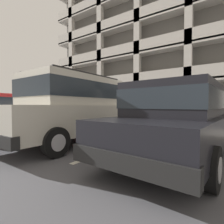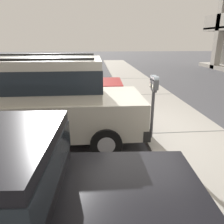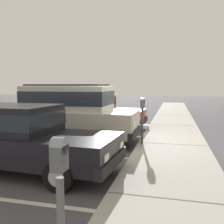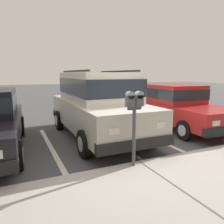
{
  "view_description": "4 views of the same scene",
  "coord_description": "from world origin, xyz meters",
  "px_view_note": "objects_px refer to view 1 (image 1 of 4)",
  "views": [
    {
      "loc": [
        4.01,
        -6.03,
        1.11
      ],
      "look_at": [
        0.36,
        -0.83,
        0.88
      ],
      "focal_mm": 28.0,
      "sensor_mm": 36.0,
      "label": 1
    },
    {
      "loc": [
        4.93,
        -1.0,
        2.37
      ],
      "look_at": [
        0.26,
        -0.6,
        0.8
      ],
      "focal_mm": 35.0,
      "sensor_mm": 36.0,
      "label": 2
    },
    {
      "loc": [
        8.08,
        1.3,
        2.0
      ],
      "look_at": [
        0.03,
        -0.69,
        1.11
      ],
      "focal_mm": 40.0,
      "sensor_mm": 36.0,
      "label": 3
    },
    {
      "loc": [
        2.33,
        3.93,
        1.92
      ],
      "look_at": [
        0.11,
        -0.91,
        1.0
      ],
      "focal_mm": 35.0,
      "sensor_mm": 36.0,
      "label": 4
    }
  ],
  "objects_px": {
    "parking_meter_near": "(125,103)",
    "dark_hatchback": "(178,119)",
    "red_sedan": "(23,113)",
    "silver_suv": "(76,107)",
    "parking_garage": "(199,44)"
  },
  "relations": [
    {
      "from": "red_sedan",
      "to": "dark_hatchback",
      "type": "distance_m",
      "value": 6.13
    },
    {
      "from": "red_sedan",
      "to": "dark_hatchback",
      "type": "xyz_separation_m",
      "value": [
        6.13,
        0.1,
        0.0
      ]
    },
    {
      "from": "silver_suv",
      "to": "dark_hatchback",
      "type": "distance_m",
      "value": 3.07
    },
    {
      "from": "dark_hatchback",
      "to": "parking_garage",
      "type": "xyz_separation_m",
      "value": [
        -2.16,
        16.55,
        6.71
      ]
    },
    {
      "from": "parking_meter_near",
      "to": "dark_hatchback",
      "type": "bearing_deg",
      "value": -41.8
    },
    {
      "from": "parking_garage",
      "to": "red_sedan",
      "type": "bearing_deg",
      "value": -103.4
    },
    {
      "from": "red_sedan",
      "to": "parking_meter_near",
      "type": "height_order",
      "value": "parking_meter_near"
    },
    {
      "from": "red_sedan",
      "to": "dark_hatchback",
      "type": "height_order",
      "value": "same"
    },
    {
      "from": "silver_suv",
      "to": "parking_garage",
      "type": "xyz_separation_m",
      "value": [
        0.9,
        16.63,
        6.45
      ]
    },
    {
      "from": "red_sedan",
      "to": "dark_hatchback",
      "type": "relative_size",
      "value": 1.0
    },
    {
      "from": "silver_suv",
      "to": "red_sedan",
      "type": "distance_m",
      "value": 3.08
    },
    {
      "from": "red_sedan",
      "to": "parking_meter_near",
      "type": "xyz_separation_m",
      "value": [
        3.3,
        2.63,
        0.41
      ]
    },
    {
      "from": "parking_meter_near",
      "to": "parking_garage",
      "type": "relative_size",
      "value": 0.05
    },
    {
      "from": "parking_meter_near",
      "to": "parking_garage",
      "type": "xyz_separation_m",
      "value": [
        0.67,
        14.03,
        6.31
      ]
    },
    {
      "from": "dark_hatchback",
      "to": "parking_garage",
      "type": "bearing_deg",
      "value": 100.8
    }
  ]
}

